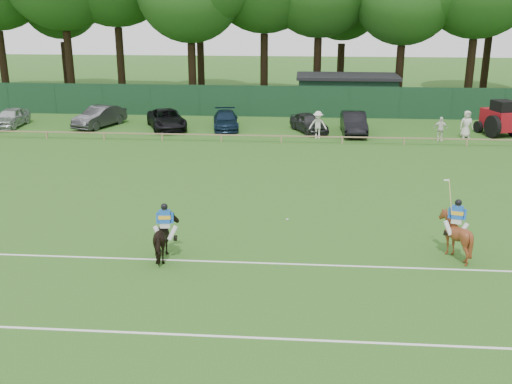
# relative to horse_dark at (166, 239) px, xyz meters

# --- Properties ---
(ground) EXTENTS (160.00, 160.00, 0.00)m
(ground) POSITION_rel_horse_dark_xyz_m (2.49, 0.85, -0.78)
(ground) COLOR #1E4C14
(ground) RESTS_ON ground
(horse_dark) EXTENTS (1.03, 1.92, 1.56)m
(horse_dark) POSITION_rel_horse_dark_xyz_m (0.00, 0.00, 0.00)
(horse_dark) COLOR black
(horse_dark) RESTS_ON ground
(horse_chestnut) EXTENTS (1.74, 1.86, 1.68)m
(horse_chestnut) POSITION_rel_horse_dark_xyz_m (10.53, 0.99, 0.06)
(horse_chestnut) COLOR brown
(horse_chestnut) RESTS_ON ground
(sedan_silver) EXTENTS (1.84, 4.18, 1.40)m
(sedan_silver) POSITION_rel_horse_dark_xyz_m (-16.70, 22.40, -0.08)
(sedan_silver) COLOR #B4B8BA
(sedan_silver) RESTS_ON ground
(sedan_grey) EXTENTS (3.13, 4.89, 1.52)m
(sedan_grey) POSITION_rel_horse_dark_xyz_m (-10.14, 22.90, -0.02)
(sedan_grey) COLOR #2B2C2E
(sedan_grey) RESTS_ON ground
(suv_black) EXTENTS (4.04, 5.51, 1.39)m
(suv_black) POSITION_rel_horse_dark_xyz_m (-5.04, 22.63, -0.08)
(suv_black) COLOR black
(suv_black) RESTS_ON ground
(sedan_navy) EXTENTS (2.41, 4.59, 1.27)m
(sedan_navy) POSITION_rel_horse_dark_xyz_m (-0.74, 23.00, -0.14)
(sedan_navy) COLOR #112136
(sedan_navy) RESTS_ON ground
(hatch_grey) EXTENTS (3.12, 4.27, 1.35)m
(hatch_grey) POSITION_rel_horse_dark_xyz_m (5.32, 22.33, -0.10)
(hatch_grey) COLOR #2F2F31
(hatch_grey) RESTS_ON ground
(estate_black) EXTENTS (1.68, 4.63, 1.52)m
(estate_black) POSITION_rel_horse_dark_xyz_m (8.46, 21.93, -0.02)
(estate_black) COLOR black
(estate_black) RESTS_ON ground
(spectator_left) EXTENTS (1.21, 0.71, 1.85)m
(spectator_left) POSITION_rel_horse_dark_xyz_m (5.91, 20.41, 0.15)
(spectator_left) COLOR silver
(spectator_left) RESTS_ON ground
(spectator_mid) EXTENTS (1.00, 0.51, 1.63)m
(spectator_mid) POSITION_rel_horse_dark_xyz_m (14.04, 20.19, 0.04)
(spectator_mid) COLOR white
(spectator_mid) RESTS_ON ground
(spectator_right) EXTENTS (0.98, 0.70, 1.86)m
(spectator_right) POSITION_rel_horse_dark_xyz_m (16.03, 21.35, 0.15)
(spectator_right) COLOR beige
(spectator_right) RESTS_ON ground
(rider_dark) EXTENTS (0.94, 0.41, 1.41)m
(rider_dark) POSITION_rel_horse_dark_xyz_m (0.00, -0.01, 0.71)
(rider_dark) COLOR silver
(rider_dark) RESTS_ON ground
(rider_chestnut) EXTENTS (0.92, 0.72, 2.05)m
(rider_chestnut) POSITION_rel_horse_dark_xyz_m (10.53, 0.98, 0.82)
(rider_chestnut) COLOR silver
(rider_chestnut) RESTS_ON ground
(polo_ball) EXTENTS (0.09, 0.09, 0.09)m
(polo_ball) POSITION_rel_horse_dark_xyz_m (4.32, 4.30, -0.73)
(polo_ball) COLOR silver
(polo_ball) RESTS_ON ground
(pitch_lines) EXTENTS (60.00, 5.10, 0.01)m
(pitch_lines) POSITION_rel_horse_dark_xyz_m (2.49, -2.65, -0.77)
(pitch_lines) COLOR silver
(pitch_lines) RESTS_ON ground
(pitch_rail) EXTENTS (62.10, 0.10, 0.50)m
(pitch_rail) POSITION_rel_horse_dark_xyz_m (2.49, 18.85, -0.33)
(pitch_rail) COLOR #997F5B
(pitch_rail) RESTS_ON ground
(perimeter_fence) EXTENTS (92.08, 0.08, 2.50)m
(perimeter_fence) POSITION_rel_horse_dark_xyz_m (2.49, 27.85, 0.47)
(perimeter_fence) COLOR #14351E
(perimeter_fence) RESTS_ON ground
(utility_shed) EXTENTS (8.40, 4.40, 3.04)m
(utility_shed) POSITION_rel_horse_dark_xyz_m (8.49, 30.85, 0.76)
(utility_shed) COLOR #14331E
(utility_shed) RESTS_ON ground
(tree_row) EXTENTS (96.00, 12.00, 21.00)m
(tree_row) POSITION_rel_horse_dark_xyz_m (4.49, 35.85, -0.78)
(tree_row) COLOR #26561C
(tree_row) RESTS_ON ground
(tractor) EXTENTS (2.78, 3.41, 2.48)m
(tractor) POSITION_rel_horse_dark_xyz_m (18.45, 22.19, 0.39)
(tractor) COLOR maroon
(tractor) RESTS_ON ground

